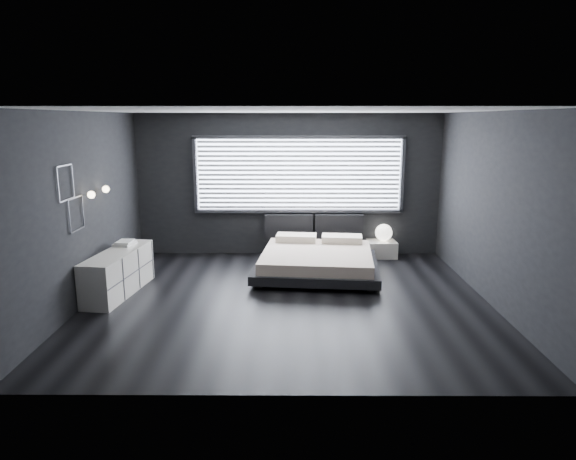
{
  "coord_description": "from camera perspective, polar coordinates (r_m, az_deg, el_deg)",
  "views": [
    {
      "loc": [
        0.05,
        -7.38,
        2.7
      ],
      "look_at": [
        0.0,
        0.85,
        0.9
      ],
      "focal_mm": 32.0,
      "sensor_mm": 36.0,
      "label": 1
    }
  ],
  "objects": [
    {
      "name": "sconce_near",
      "position": [
        8.06,
        -21.04,
        3.68
      ],
      "size": [
        0.18,
        0.11,
        0.11
      ],
      "color": "silver",
      "rests_on": "ground"
    },
    {
      "name": "headboard",
      "position": [
        10.25,
        2.89,
        0.33
      ],
      "size": [
        1.96,
        0.16,
        0.52
      ],
      "color": "black",
      "rests_on": "ground"
    },
    {
      "name": "bed",
      "position": [
        9.07,
        3.25,
        -3.34
      ],
      "size": [
        2.29,
        2.2,
        0.55
      ],
      "color": "black",
      "rests_on": "ground"
    },
    {
      "name": "orb_lamp",
      "position": [
        10.31,
        10.59,
        -0.27
      ],
      "size": [
        0.33,
        0.33,
        0.33
      ],
      "primitive_type": "sphere",
      "color": "white",
      "rests_on": "nightstand"
    },
    {
      "name": "nightstand",
      "position": [
        10.34,
        10.36,
        -2.08
      ],
      "size": [
        0.57,
        0.48,
        0.32
      ],
      "primitive_type": "cube",
      "rotation": [
        0.0,
        0.0,
        0.04
      ],
      "color": "silver",
      "rests_on": "ground"
    },
    {
      "name": "dresser",
      "position": [
        8.47,
        -18.3,
        -4.51
      ],
      "size": [
        0.68,
        1.73,
        0.67
      ],
      "color": "silver",
      "rests_on": "ground"
    },
    {
      "name": "wall_art_upper",
      "position": [
        7.51,
        -23.47,
        4.83
      ],
      "size": [
        0.01,
        0.48,
        0.48
      ],
      "color": "#47474C",
      "rests_on": "ground"
    },
    {
      "name": "book_stack",
      "position": [
        8.78,
        -17.67,
        -1.37
      ],
      "size": [
        0.32,
        0.39,
        0.07
      ],
      "color": "silver",
      "rests_on": "dresser"
    },
    {
      "name": "window",
      "position": [
        10.13,
        1.2,
        6.16
      ],
      "size": [
        4.14,
        0.09,
        1.52
      ],
      "color": "white",
      "rests_on": "ground"
    },
    {
      "name": "room",
      "position": [
        7.49,
        -0.04,
        2.35
      ],
      "size": [
        6.04,
        6.0,
        2.8
      ],
      "color": "black",
      "rests_on": "ground"
    },
    {
      "name": "wall_art_lower",
      "position": [
        7.81,
        -22.46,
        1.67
      ],
      "size": [
        0.01,
        0.48,
        0.48
      ],
      "color": "#47474C",
      "rests_on": "ground"
    },
    {
      "name": "sconce_far",
      "position": [
        8.62,
        -19.61,
        4.29
      ],
      "size": [
        0.18,
        0.11,
        0.11
      ],
      "color": "silver",
      "rests_on": "ground"
    }
  ]
}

